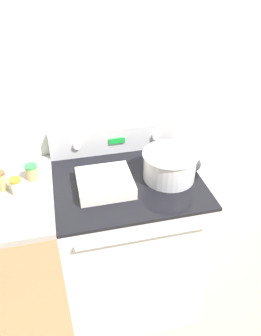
# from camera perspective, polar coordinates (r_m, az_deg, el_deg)

# --- Properties ---
(ground_plane) EXTENTS (12.00, 12.00, 0.00)m
(ground_plane) POSITION_cam_1_polar(r_m,az_deg,el_deg) (2.22, 1.68, -27.25)
(ground_plane) COLOR tan
(kitchen_wall) EXTENTS (8.00, 0.05, 2.50)m
(kitchen_wall) POSITION_cam_1_polar(r_m,az_deg,el_deg) (1.85, -3.09, 11.94)
(kitchen_wall) COLOR silver
(kitchen_wall) RESTS_ON ground_plane
(stove_range) EXTENTS (0.76, 0.67, 0.95)m
(stove_range) POSITION_cam_1_polar(r_m,az_deg,el_deg) (2.01, -0.46, -12.97)
(stove_range) COLOR #BCBCC1
(stove_range) RESTS_ON ground_plane
(control_panel) EXTENTS (0.76, 0.07, 0.16)m
(control_panel) POSITION_cam_1_polar(r_m,az_deg,el_deg) (1.89, -2.54, 5.00)
(control_panel) COLOR #BCBCC1
(control_panel) RESTS_ON stove_range
(side_counter) EXTENTS (0.48, 0.64, 0.96)m
(side_counter) POSITION_cam_1_polar(r_m,az_deg,el_deg) (2.01, -18.57, -15.21)
(side_counter) COLOR tan
(side_counter) RESTS_ON ground_plane
(mixing_bowl) EXTENTS (0.28, 0.28, 0.15)m
(mixing_bowl) POSITION_cam_1_polar(r_m,az_deg,el_deg) (1.68, 6.84, 0.71)
(mixing_bowl) COLOR silver
(mixing_bowl) RESTS_ON stove_range
(casserole_dish) EXTENTS (0.27, 0.26, 0.06)m
(casserole_dish) POSITION_cam_1_polar(r_m,az_deg,el_deg) (1.63, -4.49, -2.46)
(casserole_dish) COLOR silver
(casserole_dish) RESTS_ON stove_range
(ladle) EXTENTS (0.08, 0.29, 0.08)m
(ladle) POSITION_cam_1_polar(r_m,az_deg,el_deg) (1.79, 10.79, 0.76)
(ladle) COLOR #333338
(ladle) RESTS_ON stove_range
(spice_jar_green_cap) EXTENTS (0.06, 0.06, 0.08)m
(spice_jar_green_cap) POSITION_cam_1_polar(r_m,az_deg,el_deg) (1.73, -16.82, -0.67)
(spice_jar_green_cap) COLOR tan
(spice_jar_green_cap) RESTS_ON side_counter
(spice_jar_orange_cap) EXTENTS (0.06, 0.06, 0.08)m
(spice_jar_orange_cap) POSITION_cam_1_polar(r_m,az_deg,el_deg) (1.65, -19.27, -3.00)
(spice_jar_orange_cap) COLOR beige
(spice_jar_orange_cap) RESTS_ON side_counter
(spice_jar_brown_cap) EXTENTS (0.05, 0.05, 0.10)m
(spice_jar_brown_cap) POSITION_cam_1_polar(r_m,az_deg,el_deg) (1.70, -21.55, -2.08)
(spice_jar_brown_cap) COLOR tan
(spice_jar_brown_cap) RESTS_ON side_counter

